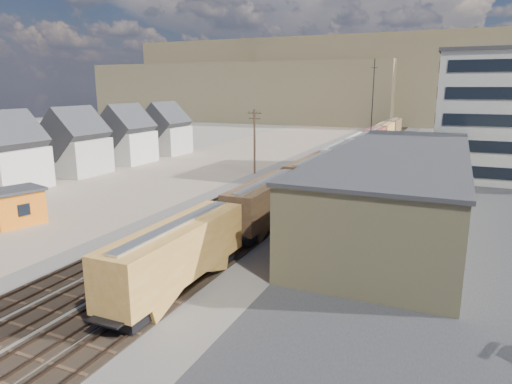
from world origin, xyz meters
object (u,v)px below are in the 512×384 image
at_px(utility_pole_north, 255,140).
at_px(maintenance_shed, 16,206).
at_px(parked_car_white, 417,275).
at_px(parked_car_blue, 495,172).
at_px(freight_train, 351,150).

height_order(utility_pole_north, maintenance_shed, utility_pole_north).
distance_m(parked_car_white, parked_car_blue, 45.46).
bearing_deg(maintenance_shed, parked_car_blue, 45.40).
bearing_deg(freight_train, utility_pole_north, -133.74).
xyz_separation_m(utility_pole_north, parked_car_blue, (34.19, 11.64, -4.47)).
xyz_separation_m(utility_pole_north, maintenance_shed, (-10.71, -33.89, -3.44)).
relative_size(freight_train, parked_car_white, 23.60).
distance_m(utility_pole_north, parked_car_blue, 36.39).
height_order(freight_train, maintenance_shed, freight_train).
relative_size(utility_pole_north, maintenance_shed, 1.72).
relative_size(parked_car_white, parked_car_blue, 0.85).
height_order(parked_car_white, parked_car_blue, parked_car_white).
bearing_deg(maintenance_shed, freight_train, 63.79).
distance_m(utility_pole_north, parked_car_white, 42.89).
bearing_deg(parked_car_blue, freight_train, 153.17).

